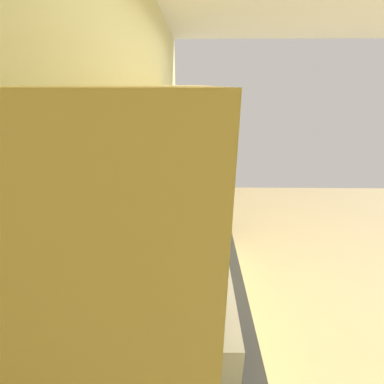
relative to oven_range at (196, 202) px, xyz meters
The scene contains 8 objects.
ground_plane 2.09m from the oven_range, 146.00° to the right, with size 6.94×6.94×0.00m, color tan.
wall_back 1.92m from the oven_range, 167.72° to the left, with size 4.45×0.12×2.64m, color beige.
counter_run 2.08m from the oven_range, behind, with size 3.54×0.62×0.92m.
upper_cabinets 2.45m from the oven_range, behind, with size 2.22×0.33×0.62m.
oven_range is the anchor object (origin of this frame).
microwave 2.60m from the oven_range, behind, with size 0.49×0.40×0.31m.
bowl 1.39m from the oven_range, behind, with size 0.19×0.19×0.05m.
kettle 1.96m from the oven_range, behind, with size 0.15×0.11×0.15m.
Camera 1 is at (-1.67, 1.15, 2.07)m, focal length 23.60 mm.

